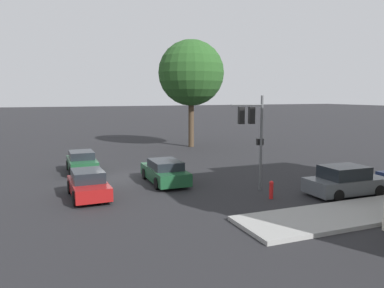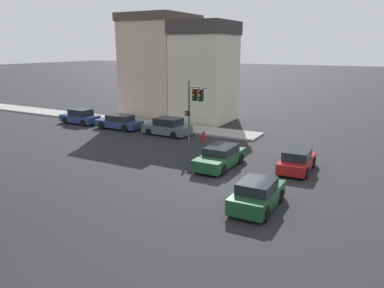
{
  "view_description": "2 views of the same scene",
  "coord_description": "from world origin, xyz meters",
  "px_view_note": "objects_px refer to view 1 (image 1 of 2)",
  "views": [
    {
      "loc": [
        23.2,
        -4.32,
        5.2
      ],
      "look_at": [
        2.61,
        3.97,
        2.27
      ],
      "focal_mm": 35.0,
      "sensor_mm": 36.0,
      "label": 1
    },
    {
      "loc": [
        -18.86,
        -7.29,
        7.59
      ],
      "look_at": [
        1.9,
        4.1,
        1.43
      ],
      "focal_mm": 35.0,
      "sensor_mm": 36.0,
      "label": 2
    }
  ],
  "objects_px": {
    "crossing_car_1": "(82,162)",
    "parked_car_0": "(345,181)",
    "street_tree": "(191,73)",
    "crossing_car_0": "(88,185)",
    "fire_hydrant": "(271,189)",
    "crossing_car_2": "(165,172)",
    "traffic_signal": "(252,125)"
  },
  "relations": [
    {
      "from": "crossing_car_1",
      "to": "parked_car_0",
      "type": "bearing_deg",
      "value": 47.4
    },
    {
      "from": "street_tree",
      "to": "crossing_car_0",
      "type": "height_order",
      "value": "street_tree"
    },
    {
      "from": "street_tree",
      "to": "parked_car_0",
      "type": "relative_size",
      "value": 2.47
    },
    {
      "from": "crossing_car_0",
      "to": "fire_hydrant",
      "type": "relative_size",
      "value": 4.24
    },
    {
      "from": "street_tree",
      "to": "fire_hydrant",
      "type": "height_order",
      "value": "street_tree"
    },
    {
      "from": "fire_hydrant",
      "to": "parked_car_0",
      "type": "bearing_deg",
      "value": 78.66
    },
    {
      "from": "street_tree",
      "to": "parked_car_0",
      "type": "distance_m",
      "value": 21.07
    },
    {
      "from": "crossing_car_1",
      "to": "parked_car_0",
      "type": "height_order",
      "value": "parked_car_0"
    },
    {
      "from": "crossing_car_0",
      "to": "parked_car_0",
      "type": "distance_m",
      "value": 13.29
    },
    {
      "from": "crossing_car_2",
      "to": "fire_hydrant",
      "type": "distance_m",
      "value": 6.57
    },
    {
      "from": "crossing_car_0",
      "to": "crossing_car_2",
      "type": "relative_size",
      "value": 0.86
    },
    {
      "from": "crossing_car_0",
      "to": "crossing_car_2",
      "type": "height_order",
      "value": "crossing_car_0"
    },
    {
      "from": "parked_car_0",
      "to": "street_tree",
      "type": "bearing_deg",
      "value": 93.19
    },
    {
      "from": "crossing_car_0",
      "to": "fire_hydrant",
      "type": "bearing_deg",
      "value": 64.84
    },
    {
      "from": "crossing_car_0",
      "to": "parked_car_0",
      "type": "height_order",
      "value": "parked_car_0"
    },
    {
      "from": "traffic_signal",
      "to": "crossing_car_1",
      "type": "relative_size",
      "value": 1.34
    },
    {
      "from": "traffic_signal",
      "to": "parked_car_0",
      "type": "height_order",
      "value": "traffic_signal"
    },
    {
      "from": "street_tree",
      "to": "crossing_car_2",
      "type": "relative_size",
      "value": 2.34
    },
    {
      "from": "crossing_car_1",
      "to": "traffic_signal",
      "type": "bearing_deg",
      "value": 43.36
    },
    {
      "from": "crossing_car_2",
      "to": "crossing_car_1",
      "type": "bearing_deg",
      "value": 41.03
    },
    {
      "from": "street_tree",
      "to": "traffic_signal",
      "type": "xyz_separation_m",
      "value": [
        17.37,
        -3.45,
        -3.73
      ]
    },
    {
      "from": "traffic_signal",
      "to": "crossing_car_2",
      "type": "height_order",
      "value": "traffic_signal"
    },
    {
      "from": "crossing_car_2",
      "to": "parked_car_0",
      "type": "bearing_deg",
      "value": -126.83
    },
    {
      "from": "street_tree",
      "to": "parked_car_0",
      "type": "bearing_deg",
      "value": 1.92
    },
    {
      "from": "traffic_signal",
      "to": "crossing_car_1",
      "type": "xyz_separation_m",
      "value": [
        -8.42,
        -8.05,
        -2.89
      ]
    },
    {
      "from": "parked_car_0",
      "to": "fire_hydrant",
      "type": "xyz_separation_m",
      "value": [
        -0.81,
        -4.01,
        -0.23
      ]
    },
    {
      "from": "fire_hydrant",
      "to": "crossing_car_2",
      "type": "bearing_deg",
      "value": -143.38
    },
    {
      "from": "crossing_car_0",
      "to": "crossing_car_1",
      "type": "height_order",
      "value": "crossing_car_1"
    },
    {
      "from": "street_tree",
      "to": "fire_hydrant",
      "type": "distance_m",
      "value": 20.65
    },
    {
      "from": "crossing_car_2",
      "to": "street_tree",
      "type": "bearing_deg",
      "value": -26.91
    },
    {
      "from": "crossing_car_0",
      "to": "crossing_car_1",
      "type": "distance_m",
      "value": 6.56
    },
    {
      "from": "traffic_signal",
      "to": "crossing_car_0",
      "type": "xyz_separation_m",
      "value": [
        -1.87,
        -8.38,
        -2.91
      ]
    }
  ]
}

